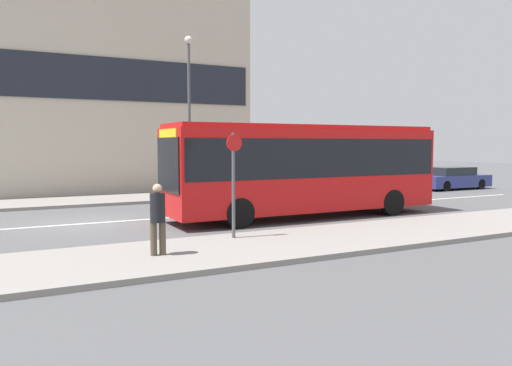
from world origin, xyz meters
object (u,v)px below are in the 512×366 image
pedestrian_near_stop (158,215)px  street_lamp (189,101)px  city_bus (304,165)px  parked_car_1 (452,179)px  bus_stop_sign (234,177)px  parked_car_0 (382,182)px

pedestrian_near_stop → street_lamp: (4.90, 11.58, 3.63)m
city_bus → parked_car_1: size_ratio=2.21×
parked_car_1 → pedestrian_near_stop: pedestrian_near_stop is taller
parked_car_1 → bus_stop_sign: bus_stop_sign is taller
bus_stop_sign → parked_car_0: bearing=33.9°
city_bus → parked_car_1: 14.93m
parked_car_1 → bus_stop_sign: bearing=-154.3°
parked_car_0 → bus_stop_sign: bus_stop_sign is taller
parked_car_1 → street_lamp: bearing=173.4°
parked_car_0 → pedestrian_near_stop: size_ratio=2.62×
pedestrian_near_stop → parked_car_0: bearing=38.1°
street_lamp → bus_stop_sign: bearing=-103.5°
pedestrian_near_stop → street_lamp: size_ratio=0.22×
city_bus → parked_car_0: city_bus is taller
pedestrian_near_stop → bus_stop_sign: bus_stop_sign is taller
parked_car_0 → bus_stop_sign: bearing=-146.1°
parked_car_0 → pedestrian_near_stop: (-14.98, -9.57, 0.40)m
city_bus → bus_stop_sign: 5.27m
parked_car_0 → pedestrian_near_stop: 17.78m
pedestrian_near_stop → parked_car_1: bearing=31.1°
parked_car_0 → parked_car_1: parked_car_0 is taller
bus_stop_sign → city_bus: bearing=36.4°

